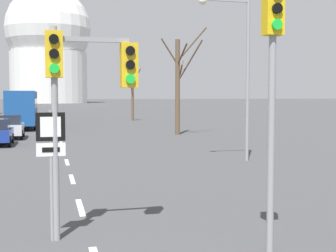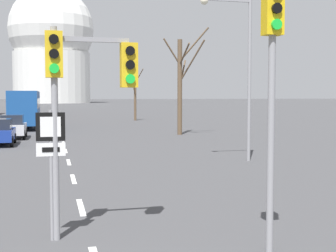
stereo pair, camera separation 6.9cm
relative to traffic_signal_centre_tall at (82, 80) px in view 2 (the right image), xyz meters
name	(u,v)px [view 2 (the right image)]	position (x,y,z in m)	size (l,w,h in m)	color
lane_stripe_1	(81,207)	(0.12, 2.83, -3.40)	(0.16, 2.00, 0.01)	silver
lane_stripe_2	(73,179)	(0.12, 7.33, -3.40)	(0.16, 2.00, 0.01)	silver
lane_stripe_3	(69,162)	(0.12, 11.83, -3.40)	(0.16, 2.00, 0.01)	silver
lane_stripe_4	(66,151)	(0.12, 16.33, -3.40)	(0.16, 2.00, 0.01)	silver
lane_stripe_5	(63,143)	(0.12, 20.83, -3.40)	(0.16, 2.00, 0.01)	silver
lane_stripe_6	(62,137)	(0.12, 25.33, -3.40)	(0.16, 2.00, 0.01)	silver
lane_stripe_7	(61,132)	(0.12, 29.83, -3.40)	(0.16, 2.00, 0.01)	silver
lane_stripe_8	(60,129)	(0.12, 34.33, -3.40)	(0.16, 2.00, 0.01)	silver
lane_stripe_9	(59,126)	(0.12, 38.83, -3.40)	(0.16, 2.00, 0.01)	silver
lane_stripe_10	(58,123)	(0.12, 43.33, -3.40)	(0.16, 2.00, 0.01)	silver
lane_stripe_11	(57,121)	(0.12, 47.83, -3.40)	(0.16, 2.00, 0.01)	silver
lane_stripe_12	(57,119)	(0.12, 52.33, -3.40)	(0.16, 2.00, 0.01)	silver
lane_stripe_13	(56,118)	(0.12, 56.83, -3.40)	(0.16, 2.00, 0.01)	silver
traffic_signal_centre_tall	(82,80)	(0.00, 0.00, 0.00)	(1.94, 0.34, 4.51)	gray
traffic_signal_near_right	(272,64)	(3.49, -1.83, 0.27)	(0.36, 0.34, 5.29)	gray
route_sign_post	(51,152)	(-0.66, -0.02, -1.51)	(0.60, 0.08, 2.78)	gray
street_lamp_right	(240,60)	(7.87, 10.19, 1.30)	(2.49, 0.36, 7.52)	gray
sedan_near_left	(13,127)	(-3.30, 24.95, -2.55)	(1.82, 3.88, 1.71)	silver
sedan_mid_centre	(31,112)	(-3.08, 52.93, -2.52)	(1.86, 4.55, 1.78)	slate
city_bus	(25,106)	(-3.00, 36.26, -1.36)	(2.66, 10.80, 3.48)	#19478C
bare_tree_right_near	(181,81)	(9.28, 25.20, 0.78)	(3.55, 3.86, 8.37)	brown
bare_tree_right_far	(135,95)	(9.48, 46.81, -0.23)	(1.54, 2.82, 6.33)	brown
capitol_dome	(51,45)	(0.12, 189.25, 20.34)	(34.51, 34.51, 48.75)	silver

